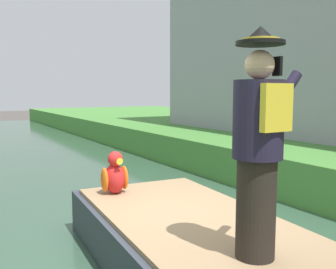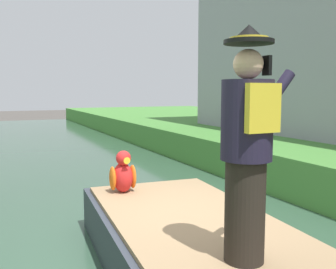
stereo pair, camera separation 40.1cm
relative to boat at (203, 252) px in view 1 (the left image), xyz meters
name	(u,v)px [view 1 (the left image)]	position (x,y,z in m)	size (l,w,h in m)	color
ground_plane	(176,269)	(0.00, 0.54, -0.40)	(80.00, 80.00, 0.00)	#4C4742
canal_water	(176,264)	(0.00, 0.54, -0.35)	(5.65, 48.00, 0.10)	#33513D
boat	(203,252)	(0.00, 0.00, 0.00)	(2.11, 4.32, 0.61)	#333842
person_pirate	(258,145)	(-0.10, -0.87, 1.23)	(0.61, 0.42, 1.85)	black
parrot_plush	(115,175)	(-0.33, 1.55, 0.55)	(0.36, 0.34, 0.57)	red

